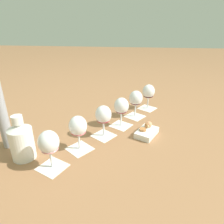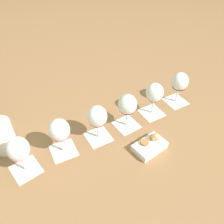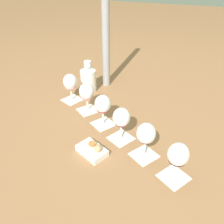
{
  "view_description": "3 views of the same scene",
  "coord_description": "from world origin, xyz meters",
  "views": [
    {
      "loc": [
        -0.96,
        -0.12,
        0.55
      ],
      "look_at": [
        0.0,
        -0.0,
        0.11
      ],
      "focal_mm": 32.0,
      "sensor_mm": 36.0,
      "label": 1
    },
    {
      "loc": [
        -0.68,
        -0.33,
        0.77
      ],
      "look_at": [
        0.0,
        -0.0,
        0.11
      ],
      "focal_mm": 38.0,
      "sensor_mm": 36.0,
      "label": 2
    },
    {
      "loc": [
        0.32,
        -0.9,
        0.74
      ],
      "look_at": [
        0.0,
        -0.0,
        0.11
      ],
      "focal_mm": 38.0,
      "sensor_mm": 36.0,
      "label": 3
    }
  ],
  "objects": [
    {
      "name": "tasting_card_2",
      "position": [
        -0.06,
        0.04,
        0.0
      ],
      "size": [
        0.14,
        0.14,
        0.0
      ],
      "color": "silver",
      "rests_on": "ground_plane"
    },
    {
      "name": "ceramic_vase",
      "position": [
        -0.29,
        0.35,
        0.09
      ],
      "size": [
        0.1,
        0.1,
        0.2
      ],
      "color": "white",
      "rests_on": "ground_plane"
    },
    {
      "name": "tasting_card_5",
      "position": [
        0.34,
        -0.21,
        0.0
      ],
      "size": [
        0.14,
        0.14,
        0.0
      ],
      "color": "silver",
      "rests_on": "ground_plane"
    },
    {
      "name": "wine_glass_3",
      "position": [
        0.06,
        -0.04,
        0.12
      ],
      "size": [
        0.08,
        0.08,
        0.17
      ],
      "color": "white",
      "rests_on": "tasting_card_3"
    },
    {
      "name": "tasting_card_4",
      "position": [
        0.19,
        -0.12,
        0.0
      ],
      "size": [
        0.14,
        0.14,
        0.0
      ],
      "color": "silver",
      "rests_on": "ground_plane"
    },
    {
      "name": "wine_glass_1",
      "position": [
        -0.19,
        0.13,
        0.12
      ],
      "size": [
        0.08,
        0.08,
        0.17
      ],
      "color": "white",
      "rests_on": "tasting_card_1"
    },
    {
      "name": "tasting_card_3",
      "position": [
        0.06,
        -0.04,
        0.0
      ],
      "size": [
        0.14,
        0.14,
        0.0
      ],
      "color": "silver",
      "rests_on": "ground_plane"
    },
    {
      "name": "wine_glass_5",
      "position": [
        0.34,
        -0.21,
        0.12
      ],
      "size": [
        0.08,
        0.08,
        0.17
      ],
      "color": "white",
      "rests_on": "tasting_card_5"
    },
    {
      "name": "tasting_card_0",
      "position": [
        -0.34,
        0.21,
        0.0
      ],
      "size": [
        0.14,
        0.14,
        0.0
      ],
      "color": "silver",
      "rests_on": "ground_plane"
    },
    {
      "name": "tasting_card_1",
      "position": [
        -0.19,
        0.13,
        0.0
      ],
      "size": [
        0.15,
        0.15,
        0.0
      ],
      "color": "silver",
      "rests_on": "ground_plane"
    },
    {
      "name": "wine_glass_0",
      "position": [
        -0.34,
        0.21,
        0.12
      ],
      "size": [
        0.08,
        0.08,
        0.17
      ],
      "color": "white",
      "rests_on": "tasting_card_0"
    },
    {
      "name": "snack_dish",
      "position": [
        -0.02,
        -0.19,
        0.02
      ],
      "size": [
        0.16,
        0.14,
        0.06
      ],
      "color": "white",
      "rests_on": "ground_plane"
    },
    {
      "name": "wine_glass_4",
      "position": [
        0.19,
        -0.12,
        0.12
      ],
      "size": [
        0.08,
        0.08,
        0.17
      ],
      "color": "white",
      "rests_on": "tasting_card_4"
    },
    {
      "name": "wine_glass_2",
      "position": [
        -0.06,
        0.04,
        0.12
      ],
      "size": [
        0.08,
        0.08,
        0.17
      ],
      "color": "white",
      "rests_on": "tasting_card_2"
    },
    {
      "name": "ground_plane",
      "position": [
        0.0,
        0.0,
        0.0
      ],
      "size": [
        8.0,
        8.0,
        0.0
      ],
      "primitive_type": "plane",
      "color": "#936642"
    }
  ]
}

